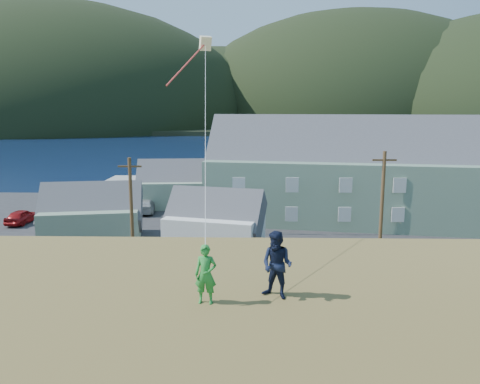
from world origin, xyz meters
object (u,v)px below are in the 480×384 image
(shed_palegreen_near, at_px, (92,215))
(kite_flyer_green, at_px, (206,274))
(wharf, at_px, (187,185))
(lodge, at_px, (393,174))
(shed_palegreen_far, at_px, (181,185))
(kite_flyer_navy, at_px, (277,265))
(shed_white, at_px, (215,223))

(shed_palegreen_near, relative_size, kite_flyer_green, 6.44)
(wharf, distance_m, lodge, 32.54)
(shed_palegreen_far, relative_size, kite_flyer_green, 7.26)
(lodge, relative_size, shed_palegreen_near, 4.11)
(wharf, xyz_separation_m, lodge, (24.51, -20.85, 4.79))
(lodge, xyz_separation_m, kite_flyer_navy, (-14.14, -37.29, 2.84))
(shed_white, bearing_deg, shed_palegreen_far, 120.87)
(wharf, bearing_deg, shed_white, -78.00)
(kite_flyer_green, bearing_deg, shed_palegreen_near, 119.04)
(wharf, xyz_separation_m, shed_palegreen_far, (1.07, -13.36, 2.26))
(wharf, xyz_separation_m, shed_white, (6.65, -31.29, 2.03))
(kite_flyer_green, relative_size, kite_flyer_navy, 0.86)
(kite_flyer_green, bearing_deg, shed_white, 99.06)
(lodge, xyz_separation_m, shed_palegreen_far, (-23.45, 7.50, -2.53))
(shed_palegreen_near, distance_m, kite_flyer_green, 33.31)
(lodge, relative_size, kite_flyer_green, 26.45)
(shed_palegreen_far, height_order, kite_flyer_green, kite_flyer_green)
(shed_palegreen_near, height_order, kite_flyer_navy, kite_flyer_navy)
(shed_white, height_order, shed_palegreen_far, shed_palegreen_far)
(shed_white, bearing_deg, kite_flyer_navy, -68.53)
(lodge, height_order, kite_flyer_navy, lodge)
(shed_palegreen_near, bearing_deg, shed_white, -23.39)
(wharf, xyz_separation_m, kite_flyer_green, (8.57, -58.55, 7.51))
(shed_white, height_order, kite_flyer_green, kite_flyer_green)
(lodge, height_order, kite_flyer_green, lodge)
(lodge, bearing_deg, shed_palegreen_near, -156.29)
(lodge, distance_m, kite_flyer_green, 41.01)
(wharf, distance_m, shed_palegreen_far, 13.59)
(kite_flyer_green, xyz_separation_m, kite_flyer_navy, (1.80, 0.40, 0.12))
(wharf, height_order, kite_flyer_green, kite_flyer_green)
(wharf, distance_m, kite_flyer_green, 59.64)
(shed_palegreen_near, xyz_separation_m, shed_palegreen_far, (5.86, 15.18, 0.26))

